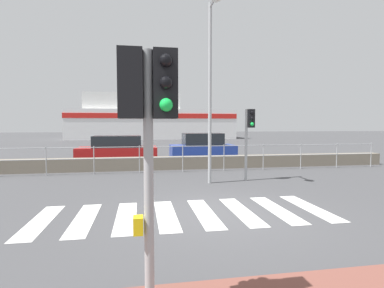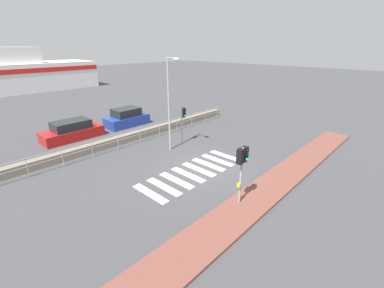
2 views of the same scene
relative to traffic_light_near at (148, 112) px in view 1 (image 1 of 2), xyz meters
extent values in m
plane|color=#424244|center=(1.75, 3.72, -2.20)|extent=(160.00, 160.00, 0.00)
cube|color=silver|center=(-2.21, 3.72, -2.20)|extent=(0.45, 2.40, 0.01)
cube|color=silver|center=(-1.31, 3.72, -2.20)|extent=(0.45, 2.40, 0.01)
cube|color=silver|center=(-0.41, 3.72, -2.20)|extent=(0.45, 2.40, 0.01)
cube|color=silver|center=(0.49, 3.72, -2.20)|extent=(0.45, 2.40, 0.01)
cube|color=silver|center=(1.39, 3.72, -2.20)|extent=(0.45, 2.40, 0.01)
cube|color=silver|center=(2.29, 3.72, -2.20)|extent=(0.45, 2.40, 0.01)
cube|color=silver|center=(3.19, 3.72, -2.20)|extent=(0.45, 2.40, 0.01)
cube|color=silver|center=(4.09, 3.72, -2.20)|extent=(0.45, 2.40, 0.01)
cube|color=slate|center=(1.75, 10.79, -1.91)|extent=(20.84, 0.55, 0.59)
cylinder|color=#9EA0A3|center=(1.75, 9.91, -1.07)|extent=(18.75, 0.03, 0.03)
cylinder|color=#9EA0A3|center=(1.75, 9.91, -1.55)|extent=(18.75, 0.03, 0.03)
cylinder|color=#9EA0A3|center=(-3.88, 9.91, -1.61)|extent=(0.04, 0.04, 1.19)
cylinder|color=#9EA0A3|center=(-2.00, 9.91, -1.61)|extent=(0.04, 0.04, 1.19)
cylinder|color=#9EA0A3|center=(-0.12, 9.91, -1.61)|extent=(0.04, 0.04, 1.19)
cylinder|color=#9EA0A3|center=(1.75, 9.91, -1.61)|extent=(0.04, 0.04, 1.19)
cylinder|color=#9EA0A3|center=(3.63, 9.91, -1.61)|extent=(0.04, 0.04, 1.19)
cylinder|color=#9EA0A3|center=(5.50, 9.91, -1.61)|extent=(0.04, 0.04, 1.19)
cylinder|color=#9EA0A3|center=(7.38, 9.91, -1.61)|extent=(0.04, 0.04, 1.19)
cylinder|color=#9EA0A3|center=(9.25, 9.91, -1.61)|extent=(0.04, 0.04, 1.19)
cylinder|color=#9EA0A3|center=(11.13, 9.91, -1.61)|extent=(0.04, 0.04, 1.19)
cylinder|color=#9EA0A3|center=(0.00, 0.00, -0.79)|extent=(0.10, 0.10, 2.81)
cube|color=black|center=(-0.17, 0.00, 0.28)|extent=(0.24, 0.24, 0.68)
sphere|color=black|center=(-0.17, 0.14, 0.49)|extent=(0.13, 0.13, 0.13)
sphere|color=black|center=(-0.17, 0.14, 0.28)|extent=(0.13, 0.13, 0.13)
sphere|color=#19D84C|center=(-0.17, 0.14, 0.06)|extent=(0.13, 0.13, 0.13)
cube|color=black|center=(0.17, 0.00, 0.28)|extent=(0.24, 0.24, 0.68)
sphere|color=black|center=(0.17, -0.14, 0.49)|extent=(0.13, 0.13, 0.13)
sphere|color=black|center=(0.17, -0.14, 0.28)|extent=(0.13, 0.13, 0.13)
sphere|color=#19D84C|center=(0.17, -0.14, 0.06)|extent=(0.13, 0.13, 0.13)
cube|color=yellow|center=(-0.11, 0.00, -1.15)|extent=(0.10, 0.14, 0.18)
cylinder|color=#9EA0A3|center=(3.78, 7.49, -0.88)|extent=(0.10, 0.10, 2.65)
cube|color=black|center=(3.95, 7.49, 0.11)|extent=(0.24, 0.24, 0.68)
sphere|color=black|center=(3.95, 7.35, 0.32)|extent=(0.13, 0.13, 0.13)
sphere|color=black|center=(3.95, 7.35, 0.11)|extent=(0.13, 0.13, 0.13)
sphere|color=#19D84C|center=(3.95, 7.35, -0.10)|extent=(0.13, 0.13, 0.13)
cylinder|color=#9EA0A3|center=(2.34, 7.24, 0.93)|extent=(0.12, 0.12, 6.26)
cylinder|color=#9EA0A3|center=(2.34, 6.83, 3.91)|extent=(0.07, 0.81, 0.07)
cube|color=white|center=(1.75, 42.72, -0.08)|extent=(23.83, 8.26, 4.24)
cube|color=white|center=(-1.11, 42.72, 3.20)|extent=(13.34, 6.60, 2.33)
cube|color=red|center=(1.75, 38.57, 1.10)|extent=(23.83, 0.08, 0.68)
cylinder|color=red|center=(-1.11, 42.72, 5.27)|extent=(1.80, 1.80, 1.80)
cube|color=#B21919|center=(-1.37, 14.42, -1.80)|extent=(4.41, 1.89, 0.80)
cube|color=#1E2328|center=(-1.37, 14.42, -1.07)|extent=(2.65, 1.66, 0.65)
cube|color=#233D9E|center=(3.58, 14.42, -1.77)|extent=(3.81, 1.88, 0.86)
cube|color=#1E2328|center=(3.58, 14.42, -0.98)|extent=(2.28, 1.66, 0.71)
camera|label=1|loc=(-0.08, -3.04, -0.13)|focal=28.00mm
camera|label=2|loc=(-8.76, -5.28, 4.67)|focal=24.00mm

